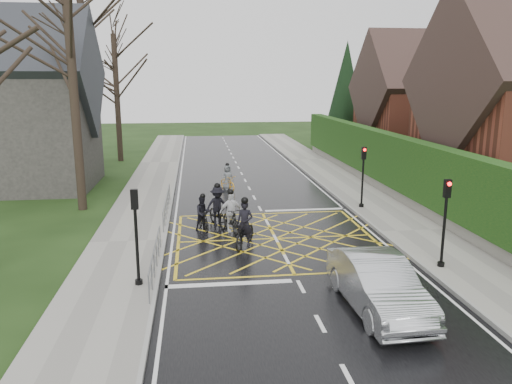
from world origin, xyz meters
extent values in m
plane|color=black|center=(0.00, 0.00, 0.00)|extent=(120.00, 120.00, 0.00)
cube|color=black|center=(0.00, 0.00, 0.01)|extent=(9.00, 80.00, 0.01)
cube|color=gray|center=(6.00, 0.00, 0.07)|extent=(3.00, 80.00, 0.15)
cube|color=gray|center=(-6.00, 0.00, 0.07)|extent=(3.00, 80.00, 0.15)
cube|color=slate|center=(7.75, 6.00, 0.35)|extent=(0.50, 38.00, 0.70)
cube|color=#0E3510|center=(7.75, 6.00, 2.10)|extent=(0.90, 38.00, 2.80)
cube|color=brown|center=(14.75, 18.00, 3.00)|extent=(9.00, 8.00, 6.00)
cube|color=#352420|center=(14.75, 18.00, 5.90)|extent=(9.80, 8.80, 8.80)
cube|color=brown|center=(17.45, 18.00, 8.50)|extent=(0.70, 0.70, 1.60)
cylinder|color=black|center=(10.75, 26.00, 0.60)|extent=(0.50, 0.50, 1.20)
cone|color=black|center=(10.75, 26.00, 5.00)|extent=(4.60, 4.60, 10.00)
cube|color=#2D2B28|center=(-13.50, 12.00, 3.50)|extent=(8.00, 7.00, 7.00)
cube|color=#26282D|center=(-13.50, 12.00, 6.90)|extent=(8.80, 7.80, 7.80)
cylinder|color=black|center=(-9.00, 6.00, 5.50)|extent=(0.44, 0.44, 11.00)
cylinder|color=black|center=(-10.00, 14.00, 6.00)|extent=(0.44, 0.44, 12.00)
cylinder|color=black|center=(-9.30, 22.00, 5.00)|extent=(0.44, 0.44, 10.00)
cylinder|color=slate|center=(-4.65, -3.50, 1.00)|extent=(0.05, 5.00, 0.05)
cylinder|color=slate|center=(-4.65, -3.50, 0.55)|extent=(0.04, 5.00, 0.04)
cylinder|color=slate|center=(-4.65, -6.00, 0.50)|extent=(0.04, 0.04, 1.00)
cylinder|color=slate|center=(-4.65, -1.00, 0.50)|extent=(0.04, 0.04, 1.00)
cylinder|color=slate|center=(-4.65, 4.00, 1.00)|extent=(0.05, 6.00, 0.05)
cylinder|color=slate|center=(-4.65, 4.00, 0.55)|extent=(0.04, 6.00, 0.04)
cylinder|color=slate|center=(-4.65, 1.00, 0.50)|extent=(0.04, 0.04, 1.00)
cylinder|color=slate|center=(-4.65, 7.00, 0.50)|extent=(0.04, 0.04, 1.00)
cylinder|color=black|center=(5.10, 4.20, 1.50)|extent=(0.10, 0.10, 3.00)
cylinder|color=black|center=(5.10, 4.20, 0.15)|extent=(0.24, 0.24, 0.30)
cube|color=black|center=(5.10, 4.20, 2.90)|extent=(0.22, 0.16, 0.62)
sphere|color=#FF0C0C|center=(5.10, 4.08, 3.08)|extent=(0.14, 0.14, 0.14)
cylinder|color=black|center=(5.10, -4.20, 1.50)|extent=(0.10, 0.10, 3.00)
cylinder|color=black|center=(5.10, -4.20, 0.15)|extent=(0.24, 0.24, 0.30)
cube|color=black|center=(5.10, -4.20, 2.90)|extent=(0.22, 0.16, 0.62)
sphere|color=#FF0C0C|center=(5.10, -4.32, 3.08)|extent=(0.14, 0.14, 0.14)
cylinder|color=black|center=(-5.10, -4.50, 1.50)|extent=(0.10, 0.10, 3.00)
cylinder|color=black|center=(-5.10, -4.50, 0.15)|extent=(0.24, 0.24, 0.30)
cube|color=black|center=(-5.10, -4.50, 2.90)|extent=(0.22, 0.16, 0.62)
sphere|color=#FF0C0C|center=(-5.10, -4.38, 3.08)|extent=(0.14, 0.14, 0.14)
imported|color=black|center=(-1.36, -0.80, 0.54)|extent=(1.48, 2.16, 1.07)
imported|color=black|center=(-1.36, -0.70, 0.91)|extent=(0.78, 0.67, 1.82)
sphere|color=black|center=(-1.36, -0.70, 1.84)|extent=(0.29, 0.29, 0.29)
imported|color=black|center=(-2.95, 1.60, 0.49)|extent=(0.84, 1.69, 0.98)
imported|color=black|center=(-2.95, 1.70, 0.75)|extent=(0.84, 0.73, 1.50)
sphere|color=black|center=(-2.95, 1.70, 1.52)|extent=(0.23, 0.23, 0.23)
imported|color=black|center=(-2.29, 2.17, 0.53)|extent=(1.27, 2.15, 1.07)
imported|color=black|center=(-2.29, 2.27, 0.90)|extent=(1.31, 0.98, 1.81)
sphere|color=black|center=(-2.29, 2.27, 1.83)|extent=(0.28, 0.28, 0.28)
imported|color=black|center=(-1.77, 1.16, 0.57)|extent=(1.01, 1.97, 1.14)
imported|color=silver|center=(-1.77, 1.26, 0.87)|extent=(1.09, 0.67, 1.74)
sphere|color=black|center=(-1.77, 1.26, 1.76)|extent=(0.27, 0.27, 0.27)
imported|color=orange|center=(-1.33, 9.78, 0.44)|extent=(1.22, 1.76, 0.88)
imported|color=#5B6063|center=(-1.33, 9.88, 0.75)|extent=(0.86, 0.73, 1.49)
sphere|color=black|center=(-1.33, 9.88, 1.51)|extent=(0.23, 0.23, 0.23)
imported|color=#B5B8BD|center=(1.82, -6.85, 0.78)|extent=(1.81, 4.76, 1.55)
camera|label=1|loc=(-3.24, -19.55, 6.41)|focal=35.00mm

